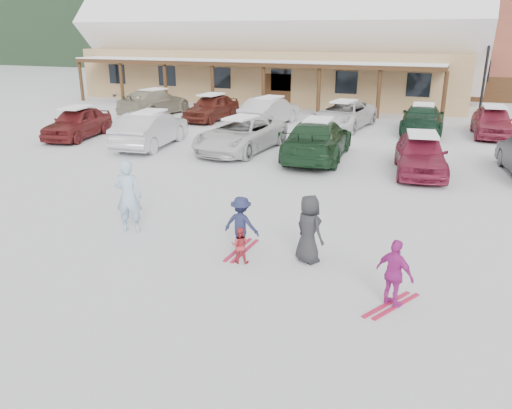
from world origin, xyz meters
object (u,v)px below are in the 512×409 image
at_px(toddler_red, 240,245).
at_px(parked_car_9, 270,111).
at_px(parked_car_0, 77,123).
at_px(bystander_dark, 309,229).
at_px(parked_car_3, 318,139).
at_px(parked_car_10, 343,115).
at_px(adult_skier, 128,196).
at_px(parked_car_4, 421,154).
at_px(parked_car_8, 211,107).
at_px(parked_car_7, 154,102).
at_px(day_lodge, 276,44).
at_px(parked_car_12, 492,121).
at_px(lamp_post, 488,52).
at_px(child_magenta, 395,274).
at_px(parked_car_1, 151,129).
at_px(parked_car_2, 241,134).
at_px(parked_car_11, 422,119).
at_px(child_navy, 241,224).

xyz_separation_m(toddler_red, parked_car_9, (-5.44, 16.42, 0.34)).
bearing_deg(parked_car_0, bystander_dark, -42.59).
height_order(parked_car_3, parked_car_10, parked_car_3).
bearing_deg(adult_skier, parked_car_9, -98.59).
height_order(parked_car_4, parked_car_10, parked_car_4).
height_order(toddler_red, parked_car_8, parked_car_8).
bearing_deg(parked_car_0, parked_car_8, 52.41).
xyz_separation_m(toddler_red, parked_car_7, (-13.22, 17.07, 0.36)).
relative_size(day_lodge, parked_car_12, 6.77).
height_order(lamp_post, parked_car_3, lamp_post).
distance_m(lamp_post, parked_car_9, 13.90).
relative_size(child_magenta, parked_car_1, 0.28).
distance_m(parked_car_0, parked_car_4, 15.76).
xyz_separation_m(parked_car_2, parked_car_12, (10.03, 7.46, 0.02)).
xyz_separation_m(parked_car_2, parked_car_8, (-4.73, 6.56, 0.02)).
distance_m(day_lodge, parked_car_4, 22.80).
relative_size(parked_car_0, parked_car_10, 0.84).
bearing_deg(parked_car_0, parked_car_11, 16.29).
bearing_deg(parked_car_7, parked_car_4, 158.98).
height_order(lamp_post, parked_car_7, lamp_post).
bearing_deg(toddler_red, parked_car_1, -61.11).
height_order(bystander_dark, parked_car_0, bystander_dark).
bearing_deg(parked_car_8, parked_car_10, 5.42).
distance_m(day_lodge, child_magenta, 31.56).
height_order(parked_car_1, parked_car_4, parked_car_1).
relative_size(adult_skier, parked_car_1, 0.40).
bearing_deg(child_magenta, adult_skier, 16.81).
distance_m(parked_car_7, parked_car_12, 18.89).
bearing_deg(day_lodge, parked_car_2, -74.51).
height_order(parked_car_1, parked_car_3, parked_car_3).
height_order(bystander_dark, parked_car_9, bystander_dark).
xyz_separation_m(day_lodge, parked_car_12, (15.02, -10.53, -3.21)).
bearing_deg(day_lodge, parked_car_4, -56.77).
distance_m(child_navy, parked_car_12, 17.92).
relative_size(child_magenta, parked_car_8, 0.31).
relative_size(day_lodge, parked_car_1, 6.18).
distance_m(lamp_post, parked_car_7, 20.25).
xyz_separation_m(parked_car_7, parked_car_11, (15.67, 0.07, -0.06)).
xyz_separation_m(parked_car_4, parked_car_10, (-4.54, 7.79, -0.01)).
relative_size(parked_car_3, parked_car_10, 1.06).
xyz_separation_m(child_magenta, parked_car_4, (-0.36, 9.81, 0.06)).
bearing_deg(lamp_post, parked_car_2, -123.25).
xyz_separation_m(lamp_post, parked_car_10, (-6.81, -7.82, -2.97)).
relative_size(parked_car_7, parked_car_9, 1.17).
bearing_deg(day_lodge, parked_car_11, -42.71).
bearing_deg(adult_skier, bystander_dark, 163.61).
height_order(parked_car_7, parked_car_9, parked_car_7).
bearing_deg(day_lodge, bystander_dark, -68.62).
height_order(adult_skier, parked_car_9, adult_skier).
xyz_separation_m(parked_car_0, parked_car_12, (18.40, 7.84, 0.00)).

